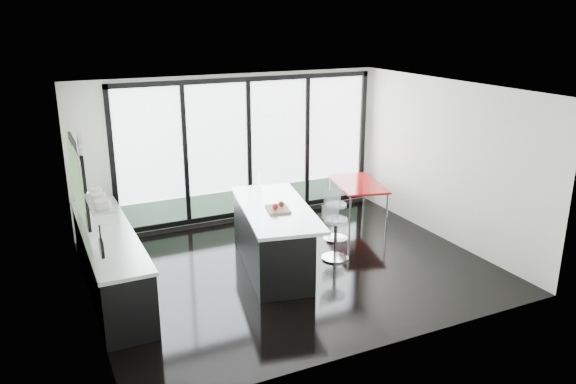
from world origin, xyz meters
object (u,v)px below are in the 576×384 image
bar_stool_far (336,221)px  bar_stool_near (335,239)px  island (271,236)px  red_table (357,202)px

bar_stool_far → bar_stool_near: bearing=-119.7°
bar_stool_near → bar_stool_far: 0.84m
bar_stool_near → bar_stool_far: size_ratio=1.04×
island → bar_stool_far: size_ratio=3.80×
bar_stool_near → red_table: size_ratio=0.50×
island → red_table: 2.63m
bar_stool_far → red_table: (0.87, 0.67, 0.04)m
island → red_table: bearing=26.7°
island → bar_stool_far: 1.57m
red_table → bar_stool_near: bearing=-133.0°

